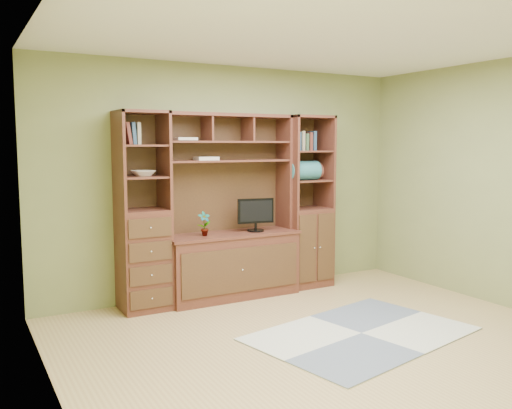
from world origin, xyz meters
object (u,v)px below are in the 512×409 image
center_hutch (232,207)px  right_tower (306,202)px  monitor (256,209)px  left_tower (143,212)px

center_hutch → right_tower: same height
right_tower → monitor: 0.74m
left_tower → right_tower: size_ratio=1.00×
right_tower → monitor: size_ratio=3.97×
center_hutch → right_tower: 1.03m
center_hutch → right_tower: bearing=2.2°
center_hutch → left_tower: bearing=177.7°
center_hutch → monitor: center_hutch is taller
left_tower → right_tower: bearing=0.0°
right_tower → monitor: right_tower is taller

